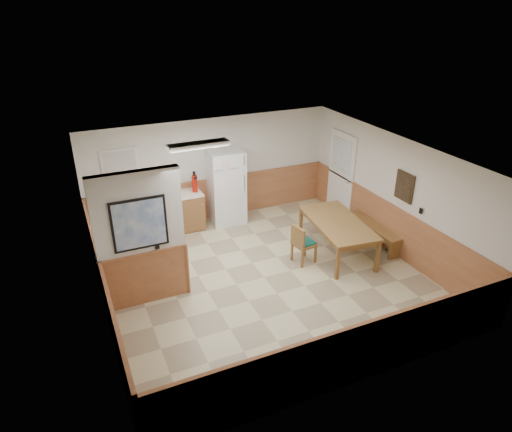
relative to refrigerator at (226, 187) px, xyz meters
name	(u,v)px	position (x,y,z in m)	size (l,w,h in m)	color
ground	(264,277)	(-0.23, -2.63, -0.90)	(6.00, 6.00, 0.00)	beige
ceiling	(265,156)	(-0.23, -2.63, 1.60)	(6.00, 6.00, 0.02)	white
back_wall	(212,170)	(-0.23, 0.37, 0.35)	(6.00, 0.02, 2.50)	silver
right_wall	(394,195)	(2.77, -2.63, 0.35)	(0.02, 6.00, 2.50)	silver
left_wall	(96,255)	(-3.23, -2.63, 0.35)	(0.02, 6.00, 2.50)	silver
wainscot_back	(213,199)	(-0.23, 0.35, -0.40)	(6.00, 0.04, 1.00)	#B36F47
wainscot_right	(389,227)	(2.75, -2.63, -0.40)	(0.04, 6.00, 1.00)	#B36F47
wainscot_left	(105,293)	(-3.21, -2.63, -0.40)	(0.04, 6.00, 1.00)	#B36F47
partition_wall	(141,241)	(-2.48, -2.43, 0.33)	(1.50, 0.20, 2.50)	silver
kitchen_counter	(168,214)	(-1.44, 0.05, -0.44)	(2.20, 0.61, 1.00)	brown
exterior_door	(341,175)	(2.74, -0.73, 0.15)	(0.07, 1.02, 2.15)	white
kitchen_window	(121,171)	(-2.33, 0.35, 0.65)	(0.80, 0.04, 1.00)	white
wall_painting	(404,187)	(2.74, -2.93, 0.65)	(0.04, 0.50, 0.60)	#382816
fluorescent_fixture	(198,145)	(-1.03, -1.33, 1.54)	(1.20, 0.30, 0.09)	white
refrigerator	(226,187)	(0.00, 0.00, 0.00)	(0.83, 0.74, 1.81)	white
dining_table	(338,225)	(1.59, -2.38, -0.24)	(1.22, 2.09, 0.75)	olive
dining_bench	(374,230)	(2.57, -2.37, -0.56)	(0.39, 1.56, 0.45)	olive
dining_chair	(301,242)	(0.70, -2.43, -0.41)	(0.61, 0.46, 0.85)	olive
fire_extinguisher	(195,183)	(-0.76, 0.04, 0.21)	(0.15, 0.15, 0.50)	#B21409
soap_bottle	(124,199)	(-2.38, 0.04, 0.09)	(0.06, 0.06, 0.19)	#177F37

